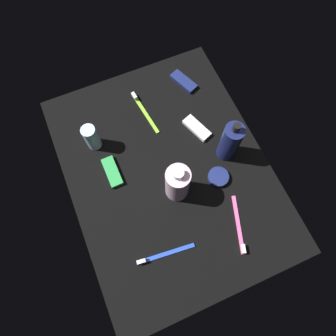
# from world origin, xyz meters

# --- Properties ---
(ground_plane) EXTENTS (0.84, 0.64, 0.01)m
(ground_plane) POSITION_xyz_m (0.00, 0.00, -0.01)
(ground_plane) COLOR black
(lotion_bottle) EXTENTS (0.06, 0.06, 0.19)m
(lotion_bottle) POSITION_xyz_m (-0.01, -0.20, 0.08)
(lotion_bottle) COLOR #171E50
(lotion_bottle) RESTS_ON ground_plane
(bodywash_bottle) EXTENTS (0.07, 0.07, 0.17)m
(bodywash_bottle) POSITION_xyz_m (-0.07, -0.00, 0.08)
(bodywash_bottle) COLOR silver
(bodywash_bottle) RESTS_ON ground_plane
(deodorant_stick) EXTENTS (0.05, 0.05, 0.11)m
(deodorant_stick) POSITION_xyz_m (0.19, 0.19, 0.05)
(deodorant_stick) COLOR silver
(deodorant_stick) RESTS_ON ground_plane
(toothbrush_blue) EXTENTS (0.03, 0.18, 0.02)m
(toothbrush_blue) POSITION_xyz_m (-0.24, 0.12, 0.01)
(toothbrush_blue) COLOR blue
(toothbrush_blue) RESTS_ON ground_plane
(toothbrush_lime) EXTENTS (0.18, 0.04, 0.02)m
(toothbrush_lime) POSITION_xyz_m (0.24, -0.01, 0.01)
(toothbrush_lime) COLOR #8CD133
(toothbrush_lime) RESTS_ON ground_plane
(toothbrush_pink) EXTENTS (0.17, 0.07, 0.02)m
(toothbrush_pink) POSITION_xyz_m (-0.26, -0.13, 0.01)
(toothbrush_pink) COLOR #E55999
(toothbrush_pink) RESTS_ON ground_plane
(snack_bar_white) EXTENTS (0.11, 0.07, 0.01)m
(snack_bar_white) POSITION_xyz_m (0.10, -0.15, 0.01)
(snack_bar_white) COLOR white
(snack_bar_white) RESTS_ON ground_plane
(snack_bar_green) EXTENTS (0.10, 0.04, 0.01)m
(snack_bar_green) POSITION_xyz_m (0.07, 0.17, 0.01)
(snack_bar_green) COLOR green
(snack_bar_green) RESTS_ON ground_plane
(snack_bar_navy) EXTENTS (0.11, 0.08, 0.01)m
(snack_bar_navy) POSITION_xyz_m (0.30, -0.19, 0.01)
(snack_bar_navy) COLOR navy
(snack_bar_navy) RESTS_ON ground_plane
(cream_tin_left) EXTENTS (0.07, 0.07, 0.02)m
(cream_tin_left) POSITION_xyz_m (-0.09, -0.14, 0.01)
(cream_tin_left) COLOR navy
(cream_tin_left) RESTS_ON ground_plane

